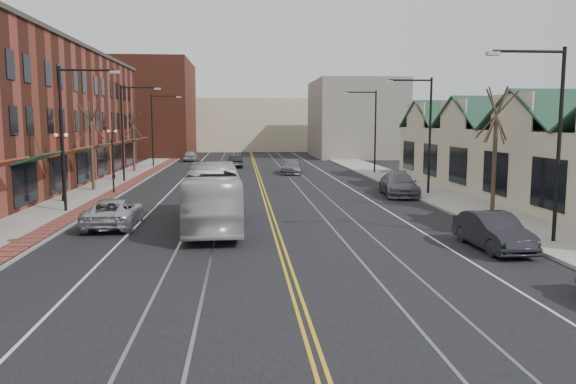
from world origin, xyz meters
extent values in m
plane|color=black|center=(0.00, 0.00, 0.00)|extent=(160.00, 160.00, 0.00)
cube|color=gray|center=(-12.00, 20.00, 0.07)|extent=(4.00, 120.00, 0.15)
cube|color=gray|center=(12.00, 20.00, 0.07)|extent=(4.00, 120.00, 0.15)
cube|color=maroon|center=(-19.00, 27.00, 5.50)|extent=(10.00, 50.00, 11.00)
cube|color=#BCAE90|center=(18.00, 20.00, 2.30)|extent=(8.00, 36.00, 4.60)
cube|color=maroon|center=(-16.00, 70.00, 7.00)|extent=(14.00, 18.00, 14.00)
cube|color=#BCAE90|center=(0.00, 85.00, 4.50)|extent=(22.00, 14.00, 9.00)
cube|color=slate|center=(15.00, 65.00, 5.50)|extent=(12.00, 16.00, 11.00)
cylinder|color=black|center=(-11.50, 16.00, 4.15)|extent=(0.16, 0.16, 8.00)
cylinder|color=black|center=(-10.00, 16.00, 7.95)|extent=(3.00, 0.12, 0.12)
cube|color=#999999|center=(-8.50, 16.00, 7.85)|extent=(0.50, 0.25, 0.15)
cylinder|color=black|center=(-11.50, 32.00, 4.15)|extent=(0.16, 0.16, 8.00)
cylinder|color=black|center=(-10.00, 32.00, 7.95)|extent=(3.00, 0.12, 0.12)
cube|color=#999999|center=(-8.50, 32.00, 7.85)|extent=(0.50, 0.25, 0.15)
cylinder|color=black|center=(-11.50, 48.00, 4.15)|extent=(0.16, 0.16, 8.00)
cylinder|color=black|center=(-10.00, 48.00, 7.95)|extent=(3.00, 0.12, 0.12)
cube|color=#999999|center=(-8.50, 48.00, 7.85)|extent=(0.50, 0.25, 0.15)
cylinder|color=black|center=(11.50, 6.00, 4.15)|extent=(0.16, 0.16, 8.00)
cylinder|color=black|center=(10.00, 6.00, 7.95)|extent=(3.00, 0.12, 0.12)
cube|color=#999999|center=(8.50, 6.00, 7.85)|extent=(0.50, 0.25, 0.15)
cylinder|color=black|center=(11.50, 22.00, 4.15)|extent=(0.16, 0.16, 8.00)
cylinder|color=black|center=(10.00, 22.00, 7.95)|extent=(3.00, 0.12, 0.12)
cube|color=#999999|center=(8.50, 22.00, 7.85)|extent=(0.50, 0.25, 0.15)
cylinder|color=black|center=(11.50, 38.00, 4.15)|extent=(0.16, 0.16, 8.00)
cylinder|color=black|center=(10.00, 38.00, 7.95)|extent=(3.00, 0.12, 0.12)
cube|color=#999999|center=(8.50, 38.00, 7.85)|extent=(0.50, 0.25, 0.15)
cylinder|color=black|center=(-12.80, 20.00, 0.35)|extent=(0.28, 0.28, 0.40)
cylinder|color=black|center=(-12.80, 20.00, 2.15)|extent=(0.14, 0.14, 4.00)
cube|color=black|center=(-12.80, 20.00, 4.15)|extent=(0.60, 0.06, 0.06)
sphere|color=white|center=(-13.10, 20.00, 4.30)|extent=(0.24, 0.24, 0.24)
sphere|color=white|center=(-12.50, 20.00, 4.30)|extent=(0.24, 0.24, 0.24)
cylinder|color=black|center=(-12.80, 34.00, 0.35)|extent=(0.28, 0.28, 0.40)
cylinder|color=black|center=(-12.80, 34.00, 2.15)|extent=(0.14, 0.14, 4.00)
cube|color=black|center=(-12.80, 34.00, 4.15)|extent=(0.60, 0.06, 0.06)
sphere|color=white|center=(-13.10, 34.00, 4.30)|extent=(0.24, 0.24, 0.24)
sphere|color=white|center=(-12.50, 34.00, 4.30)|extent=(0.24, 0.24, 0.24)
cylinder|color=#382B21|center=(-12.50, 26.00, 2.60)|extent=(0.24, 0.24, 4.90)
cylinder|color=#382B21|center=(-12.50, 26.00, 5.15)|extent=(0.58, 1.37, 2.90)
cylinder|color=#382B21|center=(-12.50, 26.00, 5.15)|extent=(1.60, 0.66, 2.78)
cylinder|color=#382B21|center=(-12.50, 26.00, 5.15)|extent=(0.53, 1.23, 2.96)
cylinder|color=#382B21|center=(-12.50, 26.00, 5.15)|extent=(1.69, 1.03, 2.64)
cylinder|color=#382B21|center=(-12.50, 26.00, 5.15)|extent=(1.78, 1.29, 2.48)
cylinder|color=#382B21|center=(-12.50, 42.00, 2.42)|extent=(0.24, 0.24, 4.55)
cylinder|color=#382B21|center=(-12.50, 42.00, 4.80)|extent=(0.55, 1.28, 2.69)
cylinder|color=#382B21|center=(-12.50, 42.00, 4.80)|extent=(1.49, 0.62, 2.58)
cylinder|color=#382B21|center=(-12.50, 42.00, 4.80)|extent=(0.50, 1.15, 2.75)
cylinder|color=#382B21|center=(-12.50, 42.00, 4.80)|extent=(1.57, 0.97, 2.45)
cylinder|color=#382B21|center=(-12.50, 42.00, 4.80)|extent=(1.66, 1.20, 2.30)
cylinder|color=#382B21|center=(12.50, 14.00, 2.78)|extent=(0.24, 0.24, 5.25)
cylinder|color=#382B21|center=(12.50, 14.00, 5.50)|extent=(0.61, 1.46, 3.10)
cylinder|color=#382B21|center=(12.50, 14.00, 5.50)|extent=(1.70, 0.70, 2.97)
cylinder|color=#382B21|center=(12.50, 14.00, 5.50)|extent=(0.56, 1.31, 3.17)
cylinder|color=#382B21|center=(12.50, 14.00, 5.50)|extent=(1.80, 1.10, 2.82)
cylinder|color=#382B21|center=(12.50, 14.00, 5.50)|extent=(1.90, 1.37, 2.65)
cylinder|color=#592D19|center=(-11.20, 8.00, 0.16)|extent=(0.60, 0.60, 0.02)
cylinder|color=black|center=(-10.60, 24.00, 1.75)|extent=(0.12, 0.12, 3.20)
imported|color=black|center=(-10.60, 24.00, 3.50)|extent=(0.18, 0.15, 0.90)
imported|color=#B9B9BB|center=(-3.00, 11.37, 1.51)|extent=(2.98, 10.91, 3.01)
imported|color=#AFB1B7|center=(-7.85, 11.52, 0.71)|extent=(2.54, 5.22, 1.43)
imported|color=black|center=(8.51, 5.27, 0.75)|extent=(1.74, 4.58, 1.49)
imported|color=slate|center=(9.30, 21.70, 0.80)|extent=(2.82, 5.71, 1.60)
imported|color=black|center=(9.30, 23.27, 0.68)|extent=(2.05, 4.17, 1.37)
imported|color=black|center=(-2.28, 46.91, 0.69)|extent=(1.73, 4.26, 1.37)
imported|color=slate|center=(3.35, 38.86, 0.70)|extent=(2.60, 5.07, 1.41)
imported|color=#A6AAAD|center=(-8.13, 57.37, 0.70)|extent=(1.84, 4.16, 1.39)
camera|label=1|loc=(-1.59, -16.19, 5.16)|focal=35.00mm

